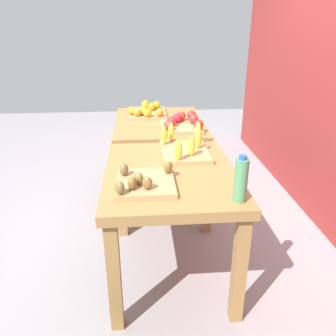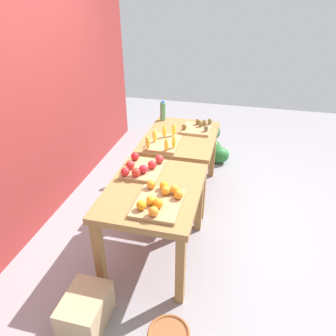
{
  "view_description": "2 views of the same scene",
  "coord_description": "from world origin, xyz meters",
  "px_view_note": "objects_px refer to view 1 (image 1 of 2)",
  "views": [
    {
      "loc": [
        2.48,
        -0.17,
        1.61
      ],
      "look_at": [
        0.07,
        0.03,
        0.56
      ],
      "focal_mm": 36.7,
      "sensor_mm": 36.0,
      "label": 1
    },
    {
      "loc": [
        -2.73,
        -0.66,
        2.28
      ],
      "look_at": [
        0.04,
        0.02,
        0.62
      ],
      "focal_mm": 34.13,
      "sensor_mm": 36.0,
      "label": 2
    }
  ],
  "objects_px": {
    "cardboard_produce_box": "(180,151)",
    "kiwi_bin": "(144,182)",
    "apple_bin": "(182,124)",
    "banana_crate": "(184,148)",
    "display_table_right": "(170,187)",
    "display_table_left": "(159,133)",
    "water_bottle": "(241,180)",
    "wicker_basket": "(127,155)",
    "orange_bin": "(147,111)"
  },
  "relations": [
    {
      "from": "cardboard_produce_box",
      "to": "display_table_right",
      "type": "bearing_deg",
      "value": -8.71
    },
    {
      "from": "display_table_left",
      "to": "wicker_basket",
      "type": "height_order",
      "value": "display_table_left"
    },
    {
      "from": "kiwi_bin",
      "to": "water_bottle",
      "type": "xyz_separation_m",
      "value": [
        0.21,
        0.48,
        0.09
      ]
    },
    {
      "from": "orange_bin",
      "to": "water_bottle",
      "type": "relative_size",
      "value": 1.8
    },
    {
      "from": "wicker_basket",
      "to": "display_table_left",
      "type": "bearing_deg",
      "value": 21.75
    },
    {
      "from": "kiwi_bin",
      "to": "cardboard_produce_box",
      "type": "distance_m",
      "value": 2.3
    },
    {
      "from": "display_table_left",
      "to": "kiwi_bin",
      "type": "relative_size",
      "value": 2.85
    },
    {
      "from": "display_table_left",
      "to": "orange_bin",
      "type": "bearing_deg",
      "value": -152.67
    },
    {
      "from": "banana_crate",
      "to": "cardboard_produce_box",
      "type": "distance_m",
      "value": 1.8
    },
    {
      "from": "banana_crate",
      "to": "wicker_basket",
      "type": "xyz_separation_m",
      "value": [
        -1.71,
        -0.47,
        -0.7
      ]
    },
    {
      "from": "display_table_left",
      "to": "cardboard_produce_box",
      "type": "bearing_deg",
      "value": 160.29
    },
    {
      "from": "display_table_left",
      "to": "banana_crate",
      "type": "height_order",
      "value": "banana_crate"
    },
    {
      "from": "water_bottle",
      "to": "cardboard_produce_box",
      "type": "distance_m",
      "value": 2.48
    },
    {
      "from": "display_table_right",
      "to": "water_bottle",
      "type": "height_order",
      "value": "water_bottle"
    },
    {
      "from": "display_table_left",
      "to": "kiwi_bin",
      "type": "bearing_deg",
      "value": -7.07
    },
    {
      "from": "orange_bin",
      "to": "wicker_basket",
      "type": "relative_size",
      "value": 1.49
    },
    {
      "from": "apple_bin",
      "to": "cardboard_produce_box",
      "type": "xyz_separation_m",
      "value": [
        -1.08,
        0.12,
        -0.65
      ]
    },
    {
      "from": "apple_bin",
      "to": "wicker_basket",
      "type": "distance_m",
      "value": 1.42
    },
    {
      "from": "display_table_right",
      "to": "banana_crate",
      "type": "xyz_separation_m",
      "value": [
        -0.29,
        0.12,
        0.15
      ]
    },
    {
      "from": "kiwi_bin",
      "to": "cardboard_produce_box",
      "type": "bearing_deg",
      "value": 167.89
    },
    {
      "from": "orange_bin",
      "to": "water_bottle",
      "type": "bearing_deg",
      "value": 13.7
    },
    {
      "from": "display_table_left",
      "to": "orange_bin",
      "type": "distance_m",
      "value": 0.28
    },
    {
      "from": "display_table_left",
      "to": "cardboard_produce_box",
      "type": "xyz_separation_m",
      "value": [
        -0.84,
        0.3,
        -0.5
      ]
    },
    {
      "from": "display_table_right",
      "to": "banana_crate",
      "type": "height_order",
      "value": "banana_crate"
    },
    {
      "from": "wicker_basket",
      "to": "banana_crate",
      "type": "bearing_deg",
      "value": 15.48
    },
    {
      "from": "display_table_right",
      "to": "water_bottle",
      "type": "distance_m",
      "value": 0.57
    },
    {
      "from": "cardboard_produce_box",
      "to": "banana_crate",
      "type": "bearing_deg",
      "value": -6.04
    },
    {
      "from": "display_table_right",
      "to": "kiwi_bin",
      "type": "relative_size",
      "value": 2.85
    },
    {
      "from": "display_table_right",
      "to": "water_bottle",
      "type": "xyz_separation_m",
      "value": [
        0.41,
        0.32,
        0.23
      ]
    },
    {
      "from": "banana_crate",
      "to": "wicker_basket",
      "type": "relative_size",
      "value": 1.47
    },
    {
      "from": "apple_bin",
      "to": "banana_crate",
      "type": "xyz_separation_m",
      "value": [
        0.59,
        -0.05,
        -0.0
      ]
    },
    {
      "from": "display_table_left",
      "to": "wicker_basket",
      "type": "relative_size",
      "value": 3.45
    },
    {
      "from": "display_table_right",
      "to": "banana_crate",
      "type": "distance_m",
      "value": 0.35
    },
    {
      "from": "banana_crate",
      "to": "cardboard_produce_box",
      "type": "xyz_separation_m",
      "value": [
        -1.67,
        0.18,
        -0.65
      ]
    },
    {
      "from": "display_table_right",
      "to": "cardboard_produce_box",
      "type": "relative_size",
      "value": 2.6
    },
    {
      "from": "display_table_right",
      "to": "cardboard_produce_box",
      "type": "xyz_separation_m",
      "value": [
        -1.96,
        0.3,
        -0.5
      ]
    },
    {
      "from": "banana_crate",
      "to": "wicker_basket",
      "type": "bearing_deg",
      "value": -164.52
    },
    {
      "from": "orange_bin",
      "to": "apple_bin",
      "type": "height_order",
      "value": "apple_bin"
    },
    {
      "from": "banana_crate",
      "to": "water_bottle",
      "type": "xyz_separation_m",
      "value": [
        0.7,
        0.19,
        0.08
      ]
    },
    {
      "from": "water_bottle",
      "to": "cardboard_produce_box",
      "type": "xyz_separation_m",
      "value": [
        -2.37,
        -0.02,
        -0.73
      ]
    },
    {
      "from": "display_table_right",
      "to": "kiwi_bin",
      "type": "distance_m",
      "value": 0.3
    },
    {
      "from": "display_table_left",
      "to": "orange_bin",
      "type": "xyz_separation_m",
      "value": [
        -0.21,
        -0.11,
        0.15
      ]
    },
    {
      "from": "orange_bin",
      "to": "banana_crate",
      "type": "relative_size",
      "value": 1.01
    },
    {
      "from": "display_table_left",
      "to": "water_bottle",
      "type": "distance_m",
      "value": 1.58
    },
    {
      "from": "display_table_right",
      "to": "cardboard_produce_box",
      "type": "bearing_deg",
      "value": 171.29
    },
    {
      "from": "cardboard_produce_box",
      "to": "kiwi_bin",
      "type": "bearing_deg",
      "value": -12.11
    },
    {
      "from": "display_table_right",
      "to": "cardboard_produce_box",
      "type": "height_order",
      "value": "display_table_right"
    },
    {
      "from": "kiwi_bin",
      "to": "banana_crate",
      "type": "bearing_deg",
      "value": 149.84
    },
    {
      "from": "wicker_basket",
      "to": "water_bottle",
      "type": "bearing_deg",
      "value": 15.47
    },
    {
      "from": "water_bottle",
      "to": "cardboard_produce_box",
      "type": "relative_size",
      "value": 0.63
    }
  ]
}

